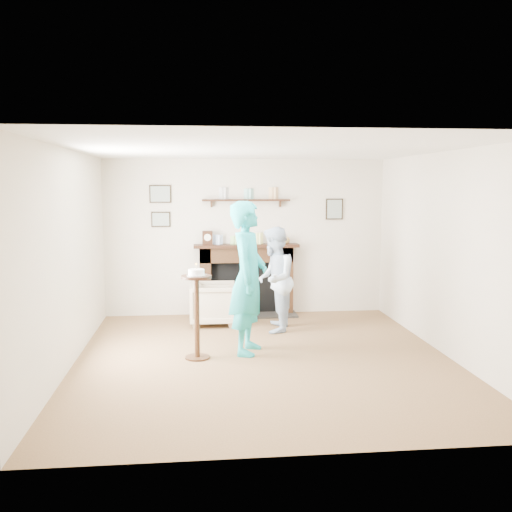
# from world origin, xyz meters

# --- Properties ---
(ground) EXTENTS (5.00, 5.00, 0.00)m
(ground) POSITION_xyz_m (0.00, 0.00, 0.00)
(ground) COLOR brown
(ground) RESTS_ON ground
(room_shell) EXTENTS (4.54, 5.02, 2.52)m
(room_shell) POSITION_xyz_m (-0.00, 0.69, 1.62)
(room_shell) COLOR beige
(room_shell) RESTS_ON ground
(armchair) EXTENTS (0.71, 0.69, 0.63)m
(armchair) POSITION_xyz_m (-0.55, 1.80, 0.00)
(armchair) COLOR tan
(armchair) RESTS_ON ground
(man) EXTENTS (0.71, 0.83, 1.50)m
(man) POSITION_xyz_m (0.30, 1.31, 0.00)
(man) COLOR silver
(man) RESTS_ON ground
(woman) EXTENTS (0.63, 0.79, 1.89)m
(woman) POSITION_xyz_m (-0.16, 0.30, 0.00)
(woman) COLOR teal
(woman) RESTS_ON ground
(pedestal_table) EXTENTS (0.36, 0.36, 1.16)m
(pedestal_table) POSITION_xyz_m (-0.80, 0.11, 0.72)
(pedestal_table) COLOR black
(pedestal_table) RESTS_ON ground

